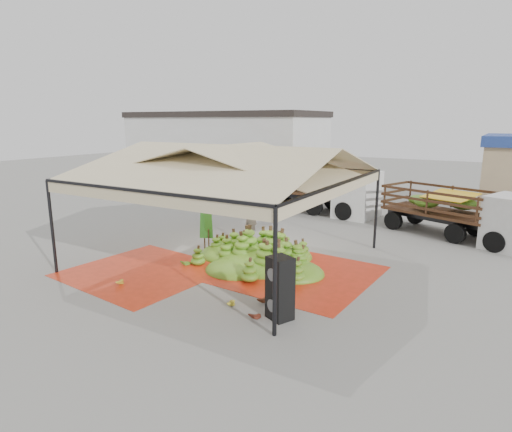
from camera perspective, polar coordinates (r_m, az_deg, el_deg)
The scene contains 17 objects.
ground at distance 15.22m, azimuth -3.58°, elevation -5.76°, with size 90.00×90.00×0.00m, color slate.
canopy_tent at distance 14.53m, azimuth -3.76°, elevation 6.69°, with size 8.10×8.10×4.00m.
building_white at distance 31.72m, azimuth -4.19°, elevation 8.83°, with size 14.30×6.30×5.40m.
tarp_left at distance 14.45m, azimuth -14.78°, elevation -7.15°, with size 4.43×4.22×0.01m, color red.
tarp_right at distance 13.82m, azimuth 5.86°, elevation -7.71°, with size 4.39×4.61×0.01m, color red.
banana_heap at distance 14.45m, azimuth 0.55°, elevation -4.45°, with size 5.15×4.23×1.10m, color #52851B.
hand_yellow_a at distance 11.56m, azimuth -3.80°, elevation -11.29°, with size 0.50×0.41×0.23m, color gold.
hand_yellow_b at distance 13.57m, azimuth -18.07°, elevation -8.21°, with size 0.49×0.40×0.22m, color #B39223.
hand_red_a at distance 10.91m, azimuth -0.26°, elevation -12.83°, with size 0.45×0.37×0.21m, color #571C13.
hand_red_b at distance 11.76m, azimuth 0.52°, elevation -10.84°, with size 0.49×0.40×0.22m, color #562213.
hand_green at distance 14.84m, azimuth -9.38°, elevation -5.97°, with size 0.46×0.38×0.21m, color #337217.
hanging_bunches at distance 16.21m, azimuth -2.94°, elevation 4.90°, with size 3.24×0.24×0.20m.
speaker_stack at distance 10.59m, azimuth 3.22°, elevation -9.58°, with size 0.73×0.70×1.59m.
banana_leaves at distance 15.93m, azimuth -7.46°, elevation -5.01°, with size 0.96×1.36×3.70m, color #237820, non-canonical shape.
vendor at distance 17.77m, azimuth -0.63°, elevation 0.23°, with size 0.71×0.47×1.96m, color gray.
truck_left at distance 23.04m, azimuth 8.46°, elevation 4.07°, with size 6.93×3.06×2.30m.
truck_right at distance 19.49m, azimuth 25.81°, elevation 0.91°, with size 6.29×3.99×2.04m.
Camera 1 is at (8.25, -11.87, 4.79)m, focal length 30.00 mm.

